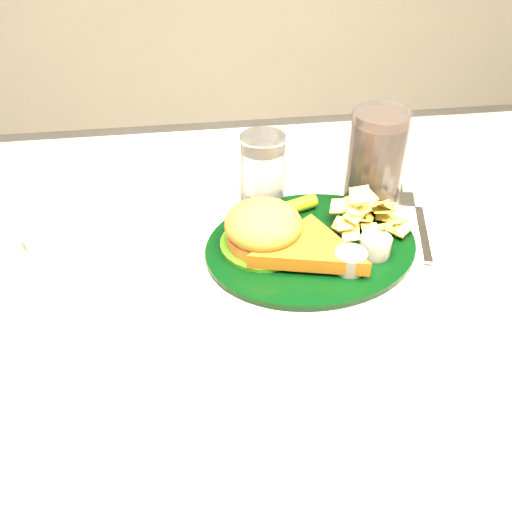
{
  "coord_description": "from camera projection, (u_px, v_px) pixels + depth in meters",
  "views": [
    {
      "loc": [
        -0.09,
        -0.61,
        1.25
      ],
      "look_at": [
        -0.02,
        -0.06,
        0.8
      ],
      "focal_mm": 40.0,
      "sensor_mm": 36.0,
      "label": 1
    }
  ],
  "objects": [
    {
      "name": "cola_glass",
      "position": [
        375.0,
        160.0,
        0.85
      ],
      "size": [
        0.1,
        0.1,
        0.15
      ],
      "primitive_type": "cylinder",
      "rotation": [
        0.0,
        0.0,
        -0.21
      ],
      "color": "black",
      "rests_on": "table"
    },
    {
      "name": "wrapped_straw",
      "position": [
        178.0,
        184.0,
        0.94
      ],
      "size": [
        0.2,
        0.12,
        0.01
      ],
      "primitive_type": null,
      "rotation": [
        0.0,
        0.0,
        0.27
      ],
      "color": "white",
      "rests_on": "table"
    },
    {
      "name": "water_glass",
      "position": [
        263.0,
        169.0,
        0.87
      ],
      "size": [
        0.09,
        0.09,
        0.11
      ],
      "primitive_type": "cylinder",
      "rotation": [
        0.0,
        0.0,
        0.4
      ],
      "color": "white",
      "rests_on": "table"
    },
    {
      "name": "ramekin",
      "position": [
        38.0,
        238.0,
        0.81
      ],
      "size": [
        0.05,
        0.05,
        0.03
      ],
      "primitive_type": "cylinder",
      "rotation": [
        0.0,
        0.0,
        0.15
      ],
      "color": "silver",
      "rests_on": "table"
    },
    {
      "name": "fork_napkin",
      "position": [
        421.0,
        229.0,
        0.83
      ],
      "size": [
        0.17,
        0.2,
        0.01
      ],
      "primitive_type": null,
      "rotation": [
        0.0,
        0.0,
        -0.25
      ],
      "color": "white",
      "rests_on": "table"
    },
    {
      "name": "dinner_plate",
      "position": [
        312.0,
        229.0,
        0.79
      ],
      "size": [
        0.35,
        0.31,
        0.07
      ],
      "primitive_type": null,
      "rotation": [
        0.0,
        0.0,
        0.2
      ],
      "color": "black",
      "rests_on": "table"
    },
    {
      "name": "table",
      "position": [
        262.0,
        418.0,
        1.03
      ],
      "size": [
        1.2,
        0.8,
        0.75
      ],
      "primitive_type": null,
      "color": "#9B948C",
      "rests_on": "ground"
    }
  ]
}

